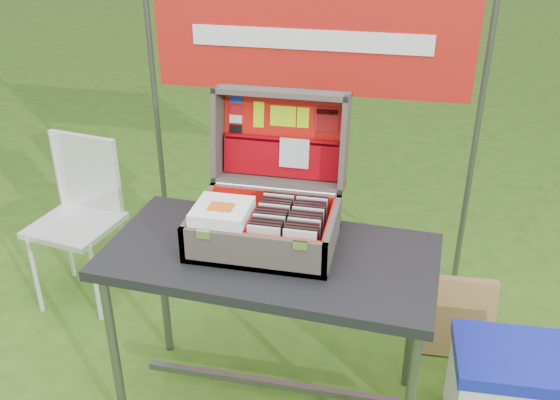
% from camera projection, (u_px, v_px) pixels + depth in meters
% --- Properties ---
extents(ground, '(80.00, 80.00, 0.00)m').
position_uv_depth(ground, '(261.00, 396.00, 2.71)').
color(ground, '#325918').
rests_on(ground, ground).
extents(table, '(1.26, 0.69, 0.77)m').
position_uv_depth(table, '(271.00, 334.00, 2.49)').
color(table, black).
rests_on(table, ground).
extents(table_top, '(1.26, 0.69, 0.04)m').
position_uv_depth(table_top, '(270.00, 257.00, 2.32)').
color(table_top, black).
rests_on(table_top, ground).
extents(table_leg_fl, '(0.04, 0.04, 0.73)m').
position_uv_depth(table_leg_fl, '(115.00, 359.00, 2.39)').
color(table_leg_fl, '#59595B').
rests_on(table_leg_fl, ground).
extents(table_leg_bl, '(0.04, 0.04, 0.73)m').
position_uv_depth(table_leg_bl, '(163.00, 286.00, 2.82)').
color(table_leg_bl, '#59595B').
rests_on(table_leg_bl, ground).
extents(table_leg_br, '(0.04, 0.04, 0.73)m').
position_uv_depth(table_leg_br, '(413.00, 318.00, 2.61)').
color(table_leg_br, '#59595B').
rests_on(table_leg_br, ground).
extents(table_brace, '(1.08, 0.03, 0.03)m').
position_uv_depth(table_brace, '(271.00, 383.00, 2.61)').
color(table_brace, '#59595B').
rests_on(table_brace, ground).
extents(suitcase, '(0.53, 0.54, 0.51)m').
position_uv_depth(suitcase, '(267.00, 177.00, 2.30)').
color(suitcase, brown).
rests_on(suitcase, table).
extents(suitcase_base_bottom, '(0.53, 0.38, 0.02)m').
position_uv_depth(suitcase_base_bottom, '(264.00, 242.00, 2.36)').
color(suitcase_base_bottom, brown).
rests_on(suitcase_base_bottom, table_top).
extents(suitcase_base_wall_front, '(0.53, 0.02, 0.14)m').
position_uv_depth(suitcase_base_wall_front, '(252.00, 253.00, 2.17)').
color(suitcase_base_wall_front, brown).
rests_on(suitcase_base_wall_front, table_top).
extents(suitcase_base_wall_back, '(0.53, 0.02, 0.14)m').
position_uv_depth(suitcase_base_wall_back, '(275.00, 206.00, 2.49)').
color(suitcase_base_wall_back, brown).
rests_on(suitcase_base_wall_back, table_top).
extents(suitcase_base_wall_left, '(0.02, 0.38, 0.14)m').
position_uv_depth(suitcase_base_wall_left, '(199.00, 221.00, 2.38)').
color(suitcase_base_wall_left, brown).
rests_on(suitcase_base_wall_left, table_top).
extents(suitcase_base_wall_right, '(0.02, 0.38, 0.14)m').
position_uv_depth(suitcase_base_wall_right, '(332.00, 236.00, 2.28)').
color(suitcase_base_wall_right, brown).
rests_on(suitcase_base_wall_right, table_top).
extents(suitcase_liner_floor, '(0.49, 0.34, 0.01)m').
position_uv_depth(suitcase_liner_floor, '(264.00, 239.00, 2.35)').
color(suitcase_liner_floor, red).
rests_on(suitcase_liner_floor, suitcase_base_bottom).
extents(suitcase_latch_left, '(0.05, 0.01, 0.03)m').
position_uv_depth(suitcase_latch_left, '(203.00, 234.00, 2.17)').
color(suitcase_latch_left, silver).
rests_on(suitcase_latch_left, suitcase_base_wall_front).
extents(suitcase_latch_right, '(0.05, 0.01, 0.03)m').
position_uv_depth(suitcase_latch_right, '(300.00, 245.00, 2.10)').
color(suitcase_latch_right, silver).
rests_on(suitcase_latch_right, suitcase_base_wall_front).
extents(suitcase_hinge, '(0.48, 0.02, 0.02)m').
position_uv_depth(suitcase_hinge, '(275.00, 189.00, 2.46)').
color(suitcase_hinge, silver).
rests_on(suitcase_hinge, suitcase_base_wall_back).
extents(suitcase_lid_back, '(0.53, 0.08, 0.38)m').
position_uv_depth(suitcase_lid_back, '(283.00, 135.00, 2.52)').
color(suitcase_lid_back, brown).
rests_on(suitcase_lid_back, suitcase_base_wall_back).
extents(suitcase_lid_rim_far, '(0.53, 0.14, 0.04)m').
position_uv_depth(suitcase_lid_rim_far, '(282.00, 93.00, 2.41)').
color(suitcase_lid_rim_far, brown).
rests_on(suitcase_lid_rim_far, suitcase_lid_back).
extents(suitcase_lid_rim_near, '(0.53, 0.14, 0.04)m').
position_uv_depth(suitcase_lid_rim_near, '(279.00, 181.00, 2.52)').
color(suitcase_lid_rim_near, brown).
rests_on(suitcase_lid_rim_near, suitcase_lid_back).
extents(suitcase_lid_rim_left, '(0.02, 0.20, 0.40)m').
position_uv_depth(suitcase_lid_rim_left, '(218.00, 133.00, 2.51)').
color(suitcase_lid_rim_left, brown).
rests_on(suitcase_lid_rim_left, suitcase_lid_back).
extents(suitcase_lid_rim_right, '(0.02, 0.20, 0.40)m').
position_uv_depth(suitcase_lid_rim_right, '(345.00, 143.00, 2.42)').
color(suitcase_lid_rim_right, brown).
rests_on(suitcase_lid_rim_right, suitcase_lid_back).
extents(suitcase_lid_liner, '(0.49, 0.06, 0.33)m').
position_uv_depth(suitcase_lid_liner, '(283.00, 135.00, 2.51)').
color(suitcase_lid_liner, red).
rests_on(suitcase_lid_liner, suitcase_lid_back).
extents(suitcase_liner_wall_front, '(0.49, 0.01, 0.12)m').
position_uv_depth(suitcase_liner_wall_front, '(253.00, 249.00, 2.18)').
color(suitcase_liner_wall_front, red).
rests_on(suitcase_liner_wall_front, suitcase_base_bottom).
extents(suitcase_liner_wall_back, '(0.49, 0.01, 0.12)m').
position_uv_depth(suitcase_liner_wall_back, '(274.00, 205.00, 2.47)').
color(suitcase_liner_wall_back, red).
rests_on(suitcase_liner_wall_back, suitcase_base_bottom).
extents(suitcase_liner_wall_left, '(0.01, 0.34, 0.12)m').
position_uv_depth(suitcase_liner_wall_left, '(202.00, 219.00, 2.37)').
color(suitcase_liner_wall_left, red).
rests_on(suitcase_liner_wall_left, suitcase_base_bottom).
extents(suitcase_liner_wall_right, '(0.01, 0.34, 0.12)m').
position_uv_depth(suitcase_liner_wall_right, '(328.00, 233.00, 2.28)').
color(suitcase_liner_wall_right, red).
rests_on(suitcase_liner_wall_right, suitcase_base_bottom).
extents(suitcase_lid_pocket, '(0.47, 0.05, 0.16)m').
position_uv_depth(suitcase_lid_pocket, '(281.00, 158.00, 2.52)').
color(suitcase_lid_pocket, '#97020C').
rests_on(suitcase_lid_pocket, suitcase_lid_liner).
extents(suitcase_pocket_edge, '(0.46, 0.02, 0.02)m').
position_uv_depth(suitcase_pocket_edge, '(281.00, 140.00, 2.49)').
color(suitcase_pocket_edge, '#97020C').
rests_on(suitcase_pocket_edge, suitcase_lid_pocket).
extents(suitcase_pocket_cd, '(0.12, 0.03, 0.12)m').
position_uv_depth(suitcase_pocket_cd, '(294.00, 153.00, 2.48)').
color(suitcase_pocket_cd, silver).
rests_on(suitcase_pocket_cd, suitcase_lid_pocket).
extents(lid_sticker_cc_a, '(0.05, 0.01, 0.03)m').
position_uv_depth(lid_sticker_cc_a, '(236.00, 99.00, 2.50)').
color(lid_sticker_cc_a, '#1933B2').
rests_on(lid_sticker_cc_a, suitcase_lid_liner).
extents(lid_sticker_cc_b, '(0.05, 0.01, 0.03)m').
position_uv_depth(lid_sticker_cc_b, '(236.00, 109.00, 2.51)').
color(lid_sticker_cc_b, red).
rests_on(lid_sticker_cc_b, suitcase_lid_liner).
extents(lid_sticker_cc_c, '(0.05, 0.01, 0.03)m').
position_uv_depth(lid_sticker_cc_c, '(236.00, 119.00, 2.52)').
color(lid_sticker_cc_c, white).
rests_on(lid_sticker_cc_c, suitcase_lid_liner).
extents(lid_sticker_cc_d, '(0.05, 0.01, 0.03)m').
position_uv_depth(lid_sticker_cc_d, '(236.00, 129.00, 2.54)').
color(lid_sticker_cc_d, black).
rests_on(lid_sticker_cc_d, suitcase_lid_liner).
extents(lid_card_neon_tall, '(0.04, 0.02, 0.10)m').
position_uv_depth(lid_card_neon_tall, '(259.00, 115.00, 2.50)').
color(lid_card_neon_tall, '#B5EA0D').
rests_on(lid_card_neon_tall, suitcase_lid_liner).
extents(lid_card_neon_main, '(0.10, 0.01, 0.08)m').
position_uv_depth(lid_card_neon_main, '(283.00, 116.00, 2.48)').
color(lid_card_neon_main, '#B5EA0D').
rests_on(lid_card_neon_main, suitcase_lid_liner).
extents(lid_card_neon_small, '(0.05, 0.01, 0.08)m').
position_uv_depth(lid_card_neon_small, '(303.00, 118.00, 2.46)').
color(lid_card_neon_small, '#B5EA0D').
rests_on(lid_card_neon_small, suitcase_lid_liner).
extents(lid_sticker_band, '(0.10, 0.02, 0.09)m').
position_uv_depth(lid_sticker_band, '(327.00, 119.00, 2.44)').
color(lid_sticker_band, red).
rests_on(lid_sticker_band, suitcase_lid_liner).
extents(lid_sticker_band_bar, '(0.09, 0.01, 0.02)m').
position_uv_depth(lid_sticker_band_bar, '(327.00, 112.00, 2.44)').
color(lid_sticker_band_bar, black).
rests_on(lid_sticker_band_bar, suitcase_lid_liner).
extents(cd_left_0, '(0.12, 0.01, 0.14)m').
position_uv_depth(cd_left_0, '(264.00, 244.00, 2.19)').
color(cd_left_0, silver).
rests_on(cd_left_0, suitcase_liner_floor).
extents(cd_left_1, '(0.12, 0.01, 0.14)m').
position_uv_depth(cd_left_1, '(265.00, 241.00, 2.21)').
color(cd_left_1, black).
rests_on(cd_left_1, suitcase_liner_floor).
extents(cd_left_2, '(0.12, 0.01, 0.14)m').
position_uv_depth(cd_left_2, '(266.00, 238.00, 2.22)').
color(cd_left_2, black).
rests_on(cd_left_2, suitcase_liner_floor).
extents(cd_left_3, '(0.12, 0.01, 0.14)m').
position_uv_depth(cd_left_3, '(268.00, 235.00, 2.24)').
color(cd_left_3, black).
rests_on(cd_left_3, suitcase_liner_floor).
extents(cd_left_4, '(0.12, 0.01, 0.14)m').
position_uv_depth(cd_left_4, '(269.00, 232.00, 2.26)').
color(cd_left_4, silver).
rests_on(cd_left_4, suitcase_liner_floor).
extents(cd_left_5, '(0.12, 0.01, 0.14)m').
position_uv_depth(cd_left_5, '(270.00, 229.00, 2.28)').
color(cd_left_5, black).
rests_on(cd_left_5, suitcase_liner_floor).
extents(cd_left_6, '(0.12, 0.01, 0.14)m').
position_uv_depth(cd_left_6, '(272.00, 226.00, 2.30)').
color(cd_left_6, black).
rests_on(cd_left_6, suitcase_liner_floor).
extents(cd_left_7, '(0.12, 0.01, 0.14)m').
position_uv_depth(cd_left_7, '(273.00, 223.00, 2.31)').
color(cd_left_7, black).
rests_on(cd_left_7, suitcase_liner_floor).
extents(cd_left_8, '(0.12, 0.01, 0.14)m').
position_uv_depth(cd_left_8, '(274.00, 221.00, 2.33)').
color(cd_left_8, silver).
rests_on(cd_left_8, suitcase_liner_floor).
extents(cd_left_9, '(0.12, 0.01, 0.14)m').
position_uv_depth(cd_left_9, '(275.00, 218.00, 2.35)').
color(cd_left_9, black).
rests_on(cd_left_9, suitcase_liner_floor).
extents(cd_left_10, '(0.12, 0.01, 0.14)m').
position_uv_depth(cd_left_10, '(276.00, 215.00, 2.37)').
color(cd_left_10, black).
rests_on(cd_left_10, suitcase_liner_floor).
extents(cd_left_11, '(0.12, 0.01, 0.14)m').
position_uv_depth(cd_left_11, '(278.00, 213.00, 2.39)').
color(cd_left_11, black).
rests_on(cd_left_11, suitcase_liner_floor).
extents(cd_left_12, '(0.12, 0.01, 0.14)m').
position_uv_depth(cd_left_12, '(279.00, 210.00, 2.41)').
color(cd_left_12, silver).
rests_on(cd_left_12, suitcase_liner_floor).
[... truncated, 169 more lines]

